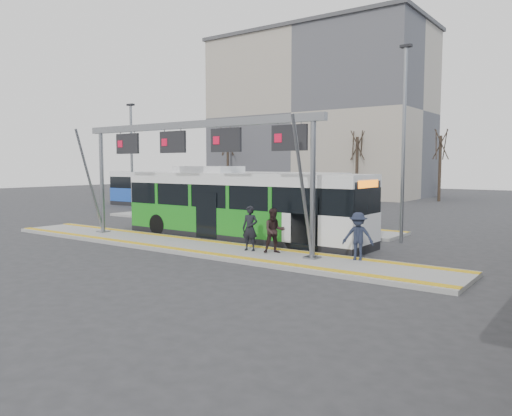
% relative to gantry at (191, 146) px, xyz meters
% --- Properties ---
extents(ground, '(120.00, 120.00, 0.00)m').
position_rel_gantry_xyz_m(ground, '(0.35, -0.25, -4.30)').
color(ground, '#2D2D30').
rests_on(ground, ground).
extents(platform_main, '(22.00, 3.00, 0.15)m').
position_rel_gantry_xyz_m(platform_main, '(0.35, -0.25, -4.22)').
color(platform_main, gray).
rests_on(platform_main, ground).
extents(platform_second, '(20.00, 3.00, 0.15)m').
position_rel_gantry_xyz_m(platform_second, '(-3.65, 7.75, -4.22)').
color(platform_second, gray).
rests_on(platform_second, ground).
extents(tactile_main, '(22.00, 2.65, 0.02)m').
position_rel_gantry_xyz_m(tactile_main, '(0.35, -0.25, -4.14)').
color(tactile_main, gold).
rests_on(tactile_main, platform_main).
extents(tactile_second, '(20.00, 0.35, 0.02)m').
position_rel_gantry_xyz_m(tactile_second, '(-3.65, 8.90, -4.14)').
color(tactile_second, gold).
rests_on(tactile_second, platform_second).
extents(gantry, '(13.00, 1.68, 5.20)m').
position_rel_gantry_xyz_m(gantry, '(0.00, 0.00, 0.00)').
color(gantry, slate).
rests_on(gantry, platform_main).
extents(apartment_block, '(24.50, 12.50, 18.40)m').
position_rel_gantry_xyz_m(apartment_block, '(-13.65, 35.75, 4.91)').
color(apartment_block, '#A09686').
rests_on(apartment_block, ground).
extents(hero_bus, '(12.56, 2.78, 3.45)m').
position_rel_gantry_xyz_m(hero_bus, '(0.48, 2.82, -2.72)').
color(hero_bus, black).
rests_on(hero_bus, ground).
extents(bg_bus_green, '(12.30, 3.42, 3.04)m').
position_rel_gantry_xyz_m(bg_bus_green, '(-4.37, 11.07, -2.80)').
color(bg_bus_green, black).
rests_on(bg_bus_green, ground).
extents(bg_bus_blue, '(11.49, 3.09, 2.97)m').
position_rel_gantry_xyz_m(bg_bus_blue, '(-15.80, 13.84, -2.83)').
color(bg_bus_blue, black).
rests_on(bg_bus_blue, ground).
extents(passenger_a, '(0.71, 0.53, 1.76)m').
position_rel_gantry_xyz_m(passenger_a, '(3.07, 0.02, -3.27)').
color(passenger_a, black).
rests_on(passenger_a, platform_main).
extents(passenger_b, '(1.05, 1.04, 1.71)m').
position_rel_gantry_xyz_m(passenger_b, '(4.14, 0.13, -3.30)').
color(passenger_b, black).
rests_on(passenger_b, platform_main).
extents(passenger_c, '(1.23, 0.90, 1.70)m').
position_rel_gantry_xyz_m(passenger_c, '(7.32, 0.70, -3.30)').
color(passenger_c, '#1E2437').
rests_on(passenger_c, platform_main).
extents(tree_left, '(1.40, 1.40, 6.98)m').
position_rel_gantry_xyz_m(tree_left, '(-5.80, 29.18, 0.99)').
color(tree_left, '#382B21').
rests_on(tree_left, ground).
extents(tree_mid, '(1.40, 1.40, 7.10)m').
position_rel_gantry_xyz_m(tree_mid, '(0.83, 33.38, 1.08)').
color(tree_mid, '#382B21').
rests_on(tree_mid, ground).
extents(tree_far, '(1.40, 1.40, 8.06)m').
position_rel_gantry_xyz_m(tree_far, '(-21.41, 28.65, 1.81)').
color(tree_far, '#382B21').
rests_on(tree_far, ground).
extents(lamp_west, '(0.50, 0.25, 7.26)m').
position_rel_gantry_xyz_m(lamp_west, '(-9.98, 5.17, -0.43)').
color(lamp_west, slate).
rests_on(lamp_west, ground).
extents(lamp_east, '(0.50, 0.25, 8.74)m').
position_rel_gantry_xyz_m(lamp_east, '(6.86, 6.36, 0.32)').
color(lamp_east, slate).
rests_on(lamp_east, ground).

